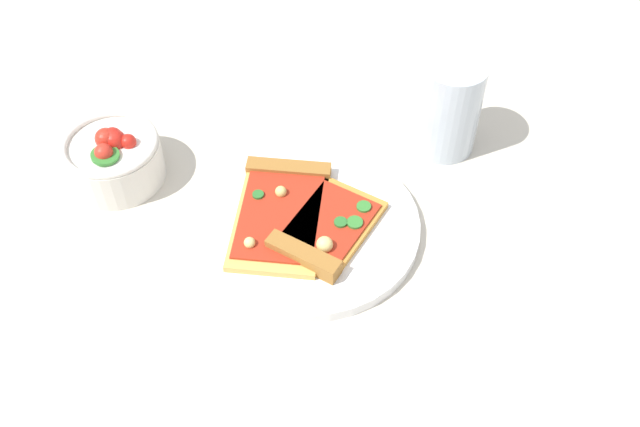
{
  "coord_description": "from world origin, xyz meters",
  "views": [
    {
      "loc": [
        0.44,
        -0.27,
        0.63
      ],
      "look_at": [
        0.01,
        0.01,
        0.03
      ],
      "focal_mm": 40.38,
      "sensor_mm": 36.0,
      "label": 1
    }
  ],
  "objects_px": {
    "pizza_slice_far": "(281,208)",
    "soda_glass": "(449,109)",
    "plate": "(311,225)",
    "pizza_slice_near": "(323,234)",
    "paper_napkin": "(427,422)",
    "salad_bowl": "(114,157)"
  },
  "relations": [
    {
      "from": "paper_napkin",
      "to": "pizza_slice_near",
      "type": "bearing_deg",
      "value": 171.89
    },
    {
      "from": "salad_bowl",
      "to": "paper_napkin",
      "type": "bearing_deg",
      "value": 14.78
    },
    {
      "from": "soda_glass",
      "to": "pizza_slice_near",
      "type": "bearing_deg",
      "value": -75.25
    },
    {
      "from": "plate",
      "to": "pizza_slice_near",
      "type": "bearing_deg",
      "value": -2.42
    },
    {
      "from": "soda_glass",
      "to": "salad_bowl",
      "type": "bearing_deg",
      "value": -114.39
    },
    {
      "from": "plate",
      "to": "salad_bowl",
      "type": "relative_size",
      "value": 2.17
    },
    {
      "from": "paper_napkin",
      "to": "pizza_slice_far",
      "type": "bearing_deg",
      "value": 177.5
    },
    {
      "from": "pizza_slice_far",
      "to": "salad_bowl",
      "type": "relative_size",
      "value": 1.64
    },
    {
      "from": "pizza_slice_far",
      "to": "soda_glass",
      "type": "relative_size",
      "value": 1.53
    },
    {
      "from": "plate",
      "to": "pizza_slice_near",
      "type": "xyz_separation_m",
      "value": [
        0.03,
        -0.0,
        0.01
      ]
    },
    {
      "from": "salad_bowl",
      "to": "paper_napkin",
      "type": "distance_m",
      "value": 0.46
    },
    {
      "from": "plate",
      "to": "soda_glass",
      "type": "xyz_separation_m",
      "value": [
        -0.03,
        0.21,
        0.05
      ]
    },
    {
      "from": "pizza_slice_near",
      "to": "pizza_slice_far",
      "type": "relative_size",
      "value": 0.81
    },
    {
      "from": "plate",
      "to": "pizza_slice_near",
      "type": "distance_m",
      "value": 0.03
    },
    {
      "from": "pizza_slice_far",
      "to": "salad_bowl",
      "type": "xyz_separation_m",
      "value": [
        -0.16,
        -0.13,
        0.01
      ]
    },
    {
      "from": "salad_bowl",
      "to": "soda_glass",
      "type": "xyz_separation_m",
      "value": [
        0.17,
        0.36,
        0.03
      ]
    },
    {
      "from": "paper_napkin",
      "to": "soda_glass",
      "type": "bearing_deg",
      "value": 138.93
    },
    {
      "from": "pizza_slice_near",
      "to": "soda_glass",
      "type": "height_order",
      "value": "soda_glass"
    },
    {
      "from": "plate",
      "to": "pizza_slice_near",
      "type": "relative_size",
      "value": 1.64
    },
    {
      "from": "soda_glass",
      "to": "pizza_slice_far",
      "type": "bearing_deg",
      "value": -90.19
    },
    {
      "from": "plate",
      "to": "paper_napkin",
      "type": "bearing_deg",
      "value": -7.52
    },
    {
      "from": "plate",
      "to": "paper_napkin",
      "type": "distance_m",
      "value": 0.25
    }
  ]
}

